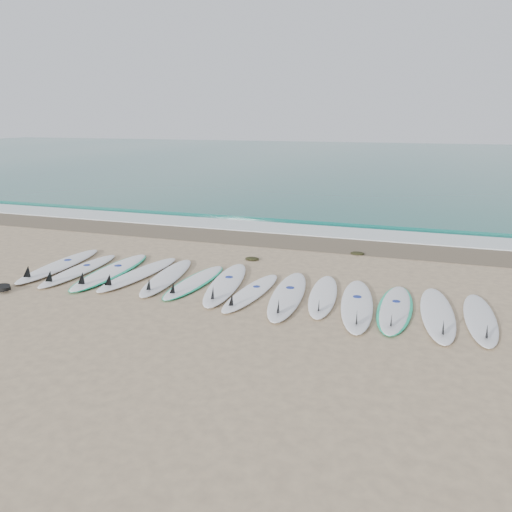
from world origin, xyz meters
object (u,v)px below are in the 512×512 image
(surfboard_0, at_px, (58,266))
(surfboard_13, at_px, (481,319))
(leash_coil, at_px, (2,288))
(surfboard_7, at_px, (250,293))

(surfboard_0, distance_m, surfboard_13, 8.62)
(surfboard_0, xyz_separation_m, surfboard_13, (8.61, -0.29, -0.01))
(surfboard_0, xyz_separation_m, leash_coil, (-0.03, -1.55, -0.01))
(surfboard_0, distance_m, surfboard_7, 4.63)
(surfboard_7, relative_size, leash_coil, 5.19)
(surfboard_13, bearing_deg, surfboard_7, 179.60)
(surfboard_7, height_order, surfboard_13, surfboard_13)
(surfboard_0, bearing_deg, leash_coil, -94.42)
(surfboard_7, height_order, leash_coil, surfboard_7)
(surfboard_0, relative_size, leash_coil, 6.18)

